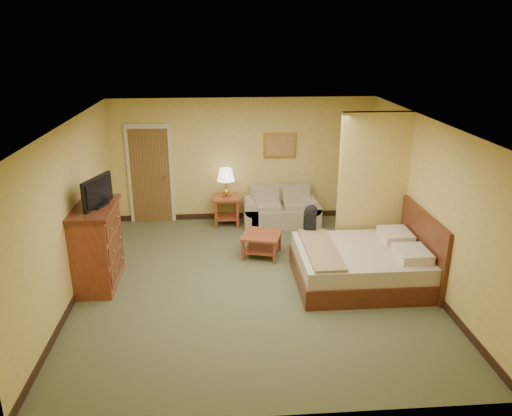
{
  "coord_description": "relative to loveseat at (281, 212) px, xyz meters",
  "views": [
    {
      "loc": [
        -0.52,
        -7.23,
        3.85
      ],
      "look_at": [
        0.08,
        0.6,
        1.07
      ],
      "focal_mm": 35.0,
      "sensor_mm": 36.0,
      "label": 1
    }
  ],
  "objects": [
    {
      "name": "coffee_table",
      "position": [
        -0.55,
        -1.54,
        0.04
      ],
      "size": [
        0.82,
        0.82,
        0.42
      ],
      "rotation": [
        0.0,
        0.0,
        -0.28
      ],
      "color": "maroon",
      "rests_on": "floor"
    },
    {
      "name": "door",
      "position": [
        -2.72,
        0.4,
        0.77
      ],
      "size": [
        0.94,
        0.16,
        2.1
      ],
      "color": "beige",
      "rests_on": "floor"
    },
    {
      "name": "floor",
      "position": [
        -0.77,
        -2.57,
        -0.26
      ],
      "size": [
        6.0,
        6.0,
        0.0
      ],
      "primitive_type": "plane",
      "color": "#515839",
      "rests_on": "ground"
    },
    {
      "name": "right_wall",
      "position": [
        1.98,
        -2.57,
        1.04
      ],
      "size": [
        0.02,
        6.0,
        2.6
      ],
      "primitive_type": "cube",
      "color": "#D7BC5C",
      "rests_on": "floor"
    },
    {
      "name": "table_lamp",
      "position": [
        -1.15,
        0.08,
        0.81
      ],
      "size": [
        0.36,
        0.36,
        0.6
      ],
      "color": "#B59342",
      "rests_on": "side_table"
    },
    {
      "name": "loveseat",
      "position": [
        0.0,
        0.0,
        0.0
      ],
      "size": [
        1.58,
        0.74,
        0.8
      ],
      "color": "tan",
      "rests_on": "floor"
    },
    {
      "name": "backpack",
      "position": [
        0.28,
        -1.81,
        0.56
      ],
      "size": [
        0.22,
        0.3,
        0.47
      ],
      "rotation": [
        0.0,
        0.0,
        -0.16
      ],
      "color": "black",
      "rests_on": "bed"
    },
    {
      "name": "left_wall",
      "position": [
        -3.52,
        -2.57,
        1.04
      ],
      "size": [
        0.02,
        6.0,
        2.6
      ],
      "primitive_type": "cube",
      "color": "#D7BC5C",
      "rests_on": "floor"
    },
    {
      "name": "side_table",
      "position": [
        -1.15,
        0.08,
        0.15
      ],
      "size": [
        0.56,
        0.56,
        0.61
      ],
      "color": "maroon",
      "rests_on": "floor"
    },
    {
      "name": "tv",
      "position": [
        -3.14,
        -2.41,
        1.28
      ],
      "size": [
        0.3,
        0.74,
        0.47
      ],
      "rotation": [
        0.0,
        0.0,
        -0.33
      ],
      "color": "black",
      "rests_on": "dresser"
    },
    {
      "name": "wall_picture",
      "position": [
        0.0,
        0.4,
        1.34
      ],
      "size": [
        0.69,
        0.04,
        0.54
      ],
      "color": "#B78E3F",
      "rests_on": "back_wall"
    },
    {
      "name": "baseboard",
      "position": [
        -0.77,
        0.42,
        -0.2
      ],
      "size": [
        5.5,
        0.02,
        0.12
      ],
      "primitive_type": "cube",
      "color": "black",
      "rests_on": "floor"
    },
    {
      "name": "ceiling",
      "position": [
        -0.77,
        -2.57,
        2.34
      ],
      "size": [
        6.0,
        6.0,
        0.0
      ],
      "primitive_type": "plane",
      "rotation": [
        3.14,
        0.0,
        0.0
      ],
      "color": "white",
      "rests_on": "back_wall"
    },
    {
      "name": "partition",
      "position": [
        1.38,
        -1.64,
        1.04
      ],
      "size": [
        1.2,
        0.15,
        2.6
      ],
      "primitive_type": "cube",
      "color": "#D7BC5C",
      "rests_on": "floor"
    },
    {
      "name": "dresser",
      "position": [
        -3.24,
        -2.41,
        0.41
      ],
      "size": [
        0.65,
        1.24,
        1.32
      ],
      "color": "maroon",
      "rests_on": "floor"
    },
    {
      "name": "back_wall",
      "position": [
        -0.77,
        0.43,
        1.04
      ],
      "size": [
        5.5,
        0.02,
        2.6
      ],
      "primitive_type": "cube",
      "color": "#D7BC5C",
      "rests_on": "floor"
    },
    {
      "name": "bed",
      "position": [
        1.05,
        -2.67,
        0.06
      ],
      "size": [
        2.13,
        1.81,
        1.17
      ],
      "color": "#4D2012",
      "rests_on": "floor"
    }
  ]
}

